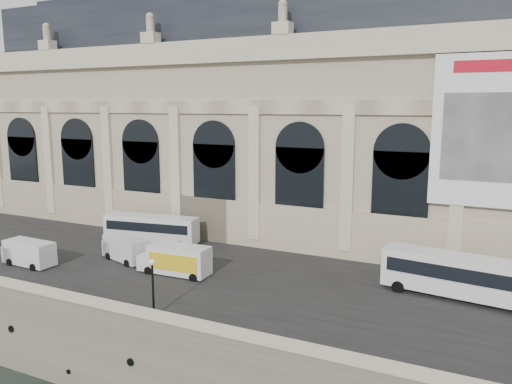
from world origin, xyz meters
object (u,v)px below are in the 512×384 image
van_b (27,253)px  van_c (124,248)px  bus_left (151,228)px  box_truck (175,260)px  lamp_right (153,288)px  bus_right (460,275)px

van_b → van_c: bearing=35.3°
van_c → bus_left: bearing=102.4°
box_truck → bus_left: bearing=138.7°
bus_left → box_truck: (8.33, -7.30, -0.40)m
box_truck → lamp_right: bearing=-65.0°
van_b → van_c: 9.04m
box_truck → van_b: bearing=-164.6°
bus_left → van_c: (1.32, -6.04, -0.54)m
bus_right → lamp_right: 23.73m
lamp_right → bus_left: bearing=127.9°
van_c → van_b: bearing=-144.7°
bus_right → box_truck: 24.13m
van_b → lamp_right: lamp_right is taller
lamp_right → van_c: bearing=138.4°
box_truck → lamp_right: (3.94, -8.44, 0.81)m
bus_left → bus_right: bearing=-4.5°
box_truck → lamp_right: lamp_right is taller
bus_left → van_c: 6.20m
bus_left → van_b: (-6.06, -11.25, -0.55)m
bus_right → van_c: 30.85m
bus_right → van_b: bearing=-167.1°
bus_left → van_c: bus_left is taller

